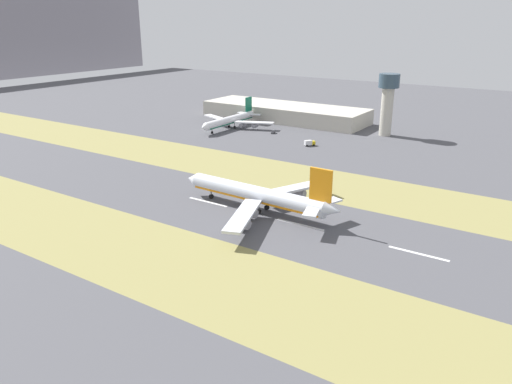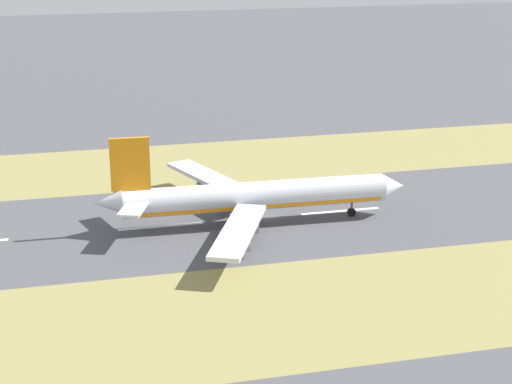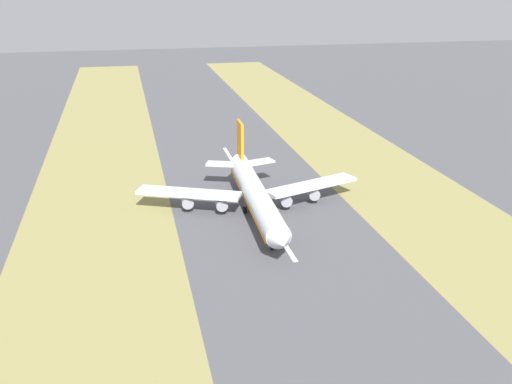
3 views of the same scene
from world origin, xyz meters
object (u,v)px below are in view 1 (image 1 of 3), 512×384
Objects in this scene: airplane_main_jet at (260,196)px; airplane_parked_apron at (231,120)px; control_tower at (388,98)px; service_truck at (309,143)px; terminal_building at (285,112)px; apron_car at (273,132)px.

airplane_parked_apron is (111.18, 94.62, -0.93)m from airplane_main_jet.
service_truck is (-48.05, 25.35, -20.62)m from control_tower.
terminal_building is 75.92m from service_truck.
apron_car is at bearing -158.38° from terminal_building.
airplane_parked_apron is (-34.05, 88.94, -17.19)m from control_tower.
apron_car is (113.04, 64.15, -5.02)m from airplane_main_jet.
terminal_building is 77.45m from control_tower.
apron_car is (-41.52, -16.46, -4.03)m from terminal_building.
service_truck is at bearing -102.42° from airplane_parked_apron.
airplane_main_jet is 10.88× the size of service_truck.
airplane_main_jet is 1.18× the size of airplane_parked_apron.
airplane_parked_apron is at bearing 110.95° from control_tower.
apron_car is (1.87, -30.47, -4.09)m from airplane_parked_apron.
airplane_main_jet is 146.24m from control_tower.
service_truck is (-14.01, -63.59, -3.42)m from airplane_parked_apron.
airplane_parked_apron is (-43.39, 14.01, 0.06)m from terminal_building.
airplane_parked_apron is 9.19× the size of service_truck.
service_truck is 36.73m from apron_car.
airplane_main_jet is 14.13× the size of apron_car.
airplane_parked_apron is at bearing 93.50° from apron_car.
service_truck is (97.17, 31.03, -4.36)m from airplane_main_jet.
control_tower is (-9.34, -74.93, 17.25)m from terminal_building.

